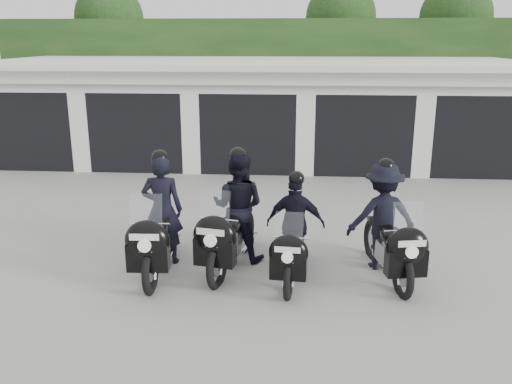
# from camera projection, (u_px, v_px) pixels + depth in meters

# --- Properties ---
(ground) EXTENTS (80.00, 80.00, 0.00)m
(ground) POSITION_uv_depth(u_px,v_px,m) (221.00, 249.00, 9.69)
(ground) COLOR gray
(ground) RESTS_ON ground
(garage_block) EXTENTS (16.40, 6.80, 2.96)m
(garage_block) POSITION_uv_depth(u_px,v_px,m) (255.00, 110.00, 17.02)
(garage_block) COLOR silver
(garage_block) RESTS_ON ground
(background_vegetation) EXTENTS (20.00, 3.90, 5.80)m
(background_vegetation) POSITION_uv_depth(u_px,v_px,m) (274.00, 60.00, 21.28)
(background_vegetation) COLOR #163513
(background_vegetation) RESTS_ON ground
(police_bike_a) EXTENTS (0.74, 2.28, 1.98)m
(police_bike_a) POSITION_uv_depth(u_px,v_px,m) (159.00, 224.00, 8.63)
(police_bike_a) COLOR black
(police_bike_a) RESTS_ON ground
(police_bike_b) EXTENTS (1.10, 2.27, 1.99)m
(police_bike_b) POSITION_uv_depth(u_px,v_px,m) (235.00, 215.00, 8.87)
(police_bike_b) COLOR black
(police_bike_b) RESTS_ON ground
(police_bike_c) EXTENTS (0.98, 1.97, 1.71)m
(police_bike_c) POSITION_uv_depth(u_px,v_px,m) (294.00, 232.00, 8.45)
(police_bike_c) COLOR black
(police_bike_c) RESTS_ON ground
(police_bike_d) EXTENTS (1.22, 2.16, 1.89)m
(police_bike_d) POSITION_uv_depth(u_px,v_px,m) (386.00, 224.00, 8.56)
(police_bike_d) COLOR black
(police_bike_d) RESTS_ON ground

